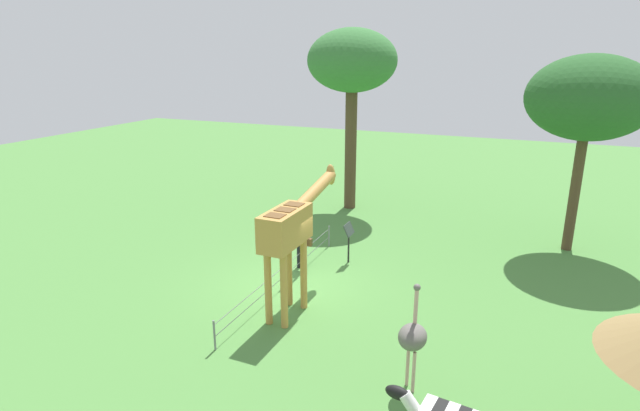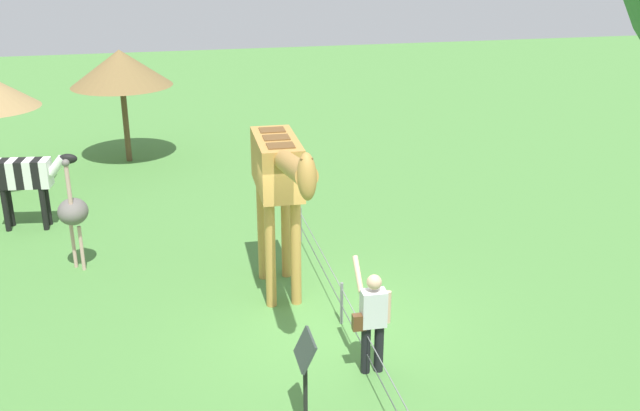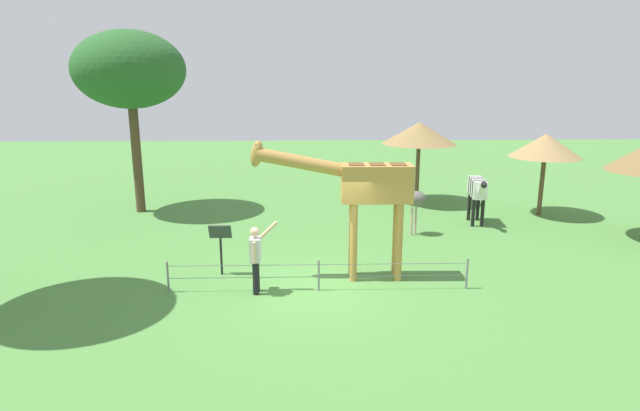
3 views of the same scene
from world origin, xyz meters
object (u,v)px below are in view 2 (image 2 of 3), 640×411
zebra (26,177)px  giraffe (280,177)px  visitor (372,317)px  info_sign (305,362)px  shade_hut_far (121,68)px  ostrich (73,212)px

zebra → giraffe: bearing=47.2°
giraffe → zebra: giraffe is taller
giraffe → visitor: size_ratio=2.32×
info_sign → zebra: bearing=-150.5°
zebra → shade_hut_far: size_ratio=0.59×
giraffe → ostrich: bearing=-119.6°
giraffe → shade_hut_far: bearing=-162.6°
ostrich → info_sign: bearing=30.8°
giraffe → visitor: giraffe is taller
giraffe → zebra: size_ratio=2.15×
giraffe → visitor: (2.53, 0.89, -1.37)m
ostrich → shade_hut_far: 7.18m
giraffe → ostrich: size_ratio=1.74×
visitor → ostrich: ostrich is taller
visitor → zebra: size_ratio=0.93×
visitor → zebra: bearing=-140.8°
shade_hut_far → ostrich: bearing=-6.4°
ostrich → visitor: bearing=44.5°
shade_hut_far → info_sign: shade_hut_far is taller
visitor → zebra: 8.99m
info_sign → shade_hut_far: bearing=-168.6°
giraffe → info_sign: giraffe is taller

